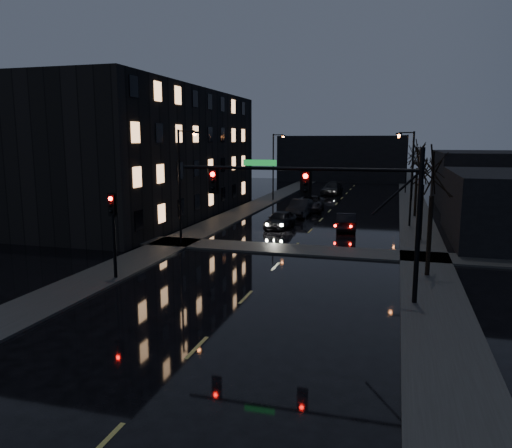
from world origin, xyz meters
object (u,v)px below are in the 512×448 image
Objects in this scene: oncoming_car_a at (280,220)px; oncoming_car_c at (310,203)px; oncoming_car_d at (332,188)px; oncoming_car_b at (300,208)px; lead_car at (346,221)px.

oncoming_car_c is at bearing 93.70° from oncoming_car_a.
oncoming_car_a is at bearing -86.56° from oncoming_car_d.
oncoming_car_c is at bearing -85.34° from oncoming_car_d.
oncoming_car_d is (0.14, 16.51, 0.02)m from oncoming_car_c.
oncoming_car_b is 1.14× the size of lead_car.
lead_car is (4.68, -10.40, -0.06)m from oncoming_car_c.
oncoming_car_c is 1.02× the size of oncoming_car_d.
oncoming_car_a is at bearing -0.43° from lead_car.
oncoming_car_d reaches higher than oncoming_car_c.
oncoming_car_b is 0.88× the size of oncoming_car_c.
lead_car is at bearing -70.07° from oncoming_car_c.
lead_car is (4.54, -26.91, -0.08)m from oncoming_car_d.
oncoming_car_b is 8.11m from lead_car.
oncoming_car_a is 11.02m from oncoming_car_c.
oncoming_car_a is at bearing -97.85° from oncoming_car_c.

